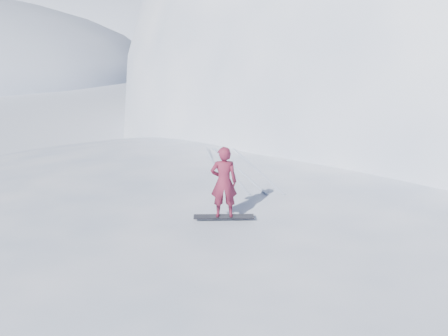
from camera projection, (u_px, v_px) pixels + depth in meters
name	position (u px, v px, depth m)	size (l,w,h in m)	color
ground	(231.00, 282.00, 14.97)	(400.00, 400.00, 0.00)	white
near_ridge	(258.00, 240.00, 17.84)	(36.00, 28.00, 4.80)	white
peak_shoulder	(375.00, 136.00, 34.10)	(28.00, 24.00, 18.00)	white
far_ridge_c	(62.00, 53.00, 120.68)	(140.00, 90.00, 36.00)	white
wind_bumps	(214.00, 251.00, 17.01)	(16.00, 14.40, 1.00)	white
snowboard	(224.00, 217.00, 13.60)	(1.65, 0.31, 0.03)	black
snowboarder	(224.00, 182.00, 13.31)	(0.71, 0.47, 1.95)	maroon
board_tracks	(234.00, 167.00, 18.16)	(2.69, 5.95, 0.04)	silver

